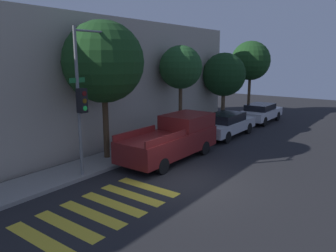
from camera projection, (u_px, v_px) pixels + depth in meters
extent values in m
plane|color=black|center=(184.00, 182.00, 12.35)|extent=(60.00, 60.00, 0.00)
cube|color=gray|center=(108.00, 160.00, 14.76)|extent=(26.00, 1.95, 0.14)
cube|color=#A89E8E|center=(45.00, 84.00, 16.65)|extent=(26.00, 6.00, 6.58)
cube|color=gold|center=(39.00, 239.00, 8.44)|extent=(0.45, 2.60, 0.00)
cube|color=gold|center=(68.00, 226.00, 9.13)|extent=(0.45, 2.60, 0.00)
cube|color=gold|center=(92.00, 214.00, 9.81)|extent=(0.45, 2.60, 0.00)
cube|color=gold|center=(113.00, 204.00, 10.50)|extent=(0.45, 2.60, 0.00)
cube|color=gold|center=(131.00, 195.00, 11.18)|extent=(0.45, 2.60, 0.00)
cube|color=gold|center=(148.00, 187.00, 11.87)|extent=(0.45, 2.60, 0.00)
cylinder|color=slate|center=(79.00, 105.00, 12.20)|extent=(0.12, 0.12, 5.72)
cube|color=black|center=(82.00, 101.00, 12.03)|extent=(0.30, 0.30, 0.90)
cylinder|color=#4C0C0C|center=(84.00, 94.00, 11.89)|extent=(0.18, 0.02, 0.18)
cylinder|color=#593D0A|center=(85.00, 101.00, 11.94)|extent=(0.18, 0.02, 0.18)
cylinder|color=#26E54C|center=(85.00, 108.00, 12.00)|extent=(0.18, 0.02, 0.18)
cube|color=#19662D|center=(77.00, 80.00, 12.01)|extent=(0.70, 0.02, 0.18)
cylinder|color=slate|center=(95.00, 32.00, 12.40)|extent=(1.92, 0.08, 0.08)
sphere|color=#F9E5B2|center=(114.00, 36.00, 13.17)|extent=(0.36, 0.36, 0.36)
cube|color=maroon|center=(169.00, 143.00, 14.88)|extent=(5.36, 1.94, 0.92)
cube|color=maroon|center=(187.00, 121.00, 15.88)|extent=(2.41, 1.79, 0.67)
cube|color=maroon|center=(135.00, 133.00, 14.21)|extent=(2.68, 0.08, 0.28)
cube|color=maroon|center=(167.00, 139.00, 13.21)|extent=(2.68, 0.08, 0.28)
cylinder|color=black|center=(174.00, 142.00, 16.80)|extent=(0.67, 0.22, 0.67)
cylinder|color=black|center=(204.00, 148.00, 15.77)|extent=(0.67, 0.22, 0.67)
cylinder|color=black|center=(130.00, 158.00, 14.19)|extent=(0.67, 0.22, 0.67)
cylinder|color=black|center=(162.00, 166.00, 13.16)|extent=(0.67, 0.22, 0.67)
cube|color=#B7BABF|center=(226.00, 126.00, 19.44)|extent=(4.69, 1.73, 0.59)
cube|color=black|center=(226.00, 117.00, 19.24)|extent=(2.44, 1.52, 0.47)
cylinder|color=black|center=(226.00, 125.00, 21.09)|extent=(0.67, 0.22, 0.67)
cylinder|color=black|center=(248.00, 128.00, 20.19)|extent=(0.67, 0.22, 0.67)
cylinder|color=black|center=(202.00, 133.00, 18.80)|extent=(0.67, 0.22, 0.67)
cylinder|color=black|center=(227.00, 137.00, 17.90)|extent=(0.67, 0.22, 0.67)
cube|color=silver|center=(260.00, 114.00, 23.72)|extent=(4.37, 1.77, 0.58)
cube|color=black|center=(260.00, 107.00, 23.53)|extent=(2.27, 1.55, 0.42)
cylinder|color=black|center=(257.00, 114.00, 25.31)|extent=(0.67, 0.22, 0.67)
cylinder|color=black|center=(277.00, 116.00, 24.39)|extent=(0.67, 0.22, 0.67)
cylinder|color=black|center=(242.00, 119.00, 23.18)|extent=(0.67, 0.22, 0.67)
cylinder|color=black|center=(264.00, 122.00, 22.25)|extent=(0.67, 0.22, 0.67)
cylinder|color=#42301E|center=(106.00, 127.00, 14.72)|extent=(0.26, 0.26, 3.09)
sphere|color=#193D19|center=(103.00, 62.00, 14.13)|extent=(3.54, 3.54, 3.54)
cylinder|color=#4C3823|center=(180.00, 110.00, 19.37)|extent=(0.21, 0.21, 3.12)
sphere|color=#1E4721|center=(181.00, 67.00, 18.86)|extent=(2.50, 2.50, 2.50)
cylinder|color=brown|center=(223.00, 106.00, 23.78)|extent=(0.27, 0.27, 2.26)
sphere|color=#143316|center=(224.00, 75.00, 23.31)|extent=(3.08, 3.08, 3.08)
cylinder|color=#4C3823|center=(249.00, 94.00, 27.36)|extent=(0.24, 0.24, 3.16)
sphere|color=#193D19|center=(251.00, 61.00, 26.79)|extent=(3.18, 3.18, 3.18)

